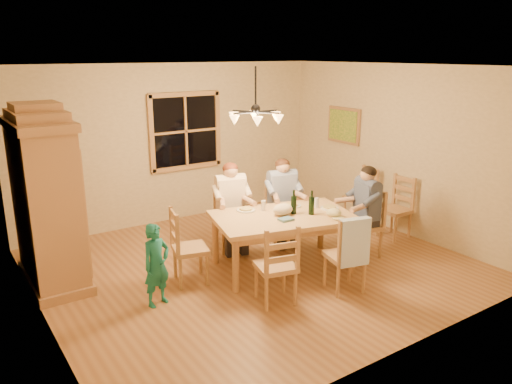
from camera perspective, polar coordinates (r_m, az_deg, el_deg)
floor at (r=7.02m, az=-0.04°, el=-8.40°), size 5.50×5.50×0.00m
ceiling at (r=6.41m, az=-0.04°, el=14.20°), size 5.50×5.00×0.02m
wall_back at (r=8.73m, az=-9.29°, el=5.49°), size 5.50×0.02×2.70m
wall_left at (r=5.59m, az=-24.13°, el=-1.47°), size 0.02×5.00×2.70m
wall_right at (r=8.40m, az=15.76°, el=4.71°), size 0.02×5.00×2.70m
window at (r=8.75m, az=-8.06°, el=6.89°), size 1.30×0.06×1.30m
painting at (r=9.15m, az=9.99°, el=7.51°), size 0.06×0.78×0.64m
chandelier at (r=6.46m, az=-0.04°, el=8.67°), size 0.77×0.68×0.71m
armoire at (r=6.72m, az=-22.76°, el=-1.20°), size 0.66×1.40×2.30m
dining_table at (r=6.73m, az=3.11°, el=-3.46°), size 2.06×1.54×0.76m
chair_far_left at (r=7.47m, az=-2.83°, el=-4.39°), size 0.53×0.51×0.99m
chair_far_right at (r=7.74m, az=2.98°, el=-3.67°), size 0.53×0.51×0.99m
chair_near_left at (r=5.96m, az=2.25°, el=-9.81°), size 0.53×0.51×0.99m
chair_near_right at (r=6.34m, az=10.07°, el=-8.43°), size 0.53×0.51×0.99m
chair_end_left at (r=6.50m, az=-7.48°, el=-7.70°), size 0.51×0.53×0.99m
chair_end_right at (r=7.43m, az=12.23°, el=-4.88°), size 0.51×0.53×0.99m
adult_woman at (r=7.31m, az=-2.89°, el=-0.43°), size 0.47×0.50×0.87m
adult_plaid_man at (r=7.58m, az=3.04°, el=0.17°), size 0.47×0.50×0.87m
adult_slate_man at (r=7.26m, az=12.47°, el=-0.90°), size 0.50×0.47×0.87m
towel at (r=6.04m, az=11.15°, el=-5.66°), size 0.39×0.19×0.58m
wine_bottle_a at (r=6.73m, az=4.33°, el=-1.12°), size 0.08×0.08×0.33m
wine_bottle_b at (r=6.72m, az=6.37°, el=-1.20°), size 0.08×0.08×0.33m
plate_woman at (r=6.87m, az=-1.16°, el=-2.08°), size 0.26×0.26×0.02m
plate_plaid at (r=7.08m, az=4.13°, el=-1.57°), size 0.26×0.26×0.02m
plate_slate at (r=7.03m, az=8.40°, el=-1.83°), size 0.26×0.26×0.02m
wine_glass_a at (r=6.86m, az=0.86°, el=-1.57°), size 0.06×0.06×0.14m
wine_glass_b at (r=7.04m, az=6.94°, el=-1.24°), size 0.06×0.06×0.14m
cap at (r=6.70m, az=8.89°, el=-2.34°), size 0.20×0.20×0.11m
napkin at (r=6.49m, az=3.43°, el=-3.14°), size 0.21×0.18×0.03m
cloth_bundle at (r=6.68m, az=3.09°, el=-2.01°), size 0.28×0.22×0.15m
child at (r=5.94m, az=-11.30°, el=-8.16°), size 0.41×0.33×1.00m
chair_spare_front at (r=8.25m, az=15.47°, el=-3.00°), size 0.42×0.44×0.99m
chair_spare_back at (r=8.73m, az=11.70°, el=-1.71°), size 0.49×0.51×0.99m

